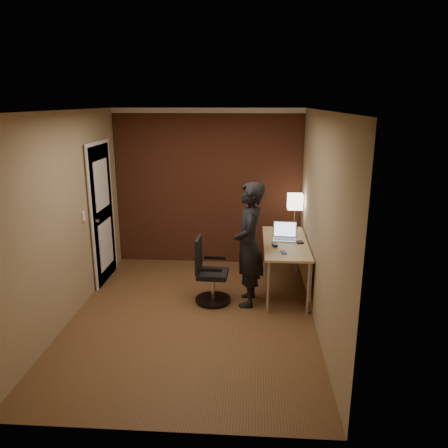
% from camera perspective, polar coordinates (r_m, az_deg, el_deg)
% --- Properties ---
extents(room, '(4.00, 4.00, 4.00)m').
position_cam_1_polar(room, '(6.65, -4.81, 5.06)').
color(room, brown).
rests_on(room, ground).
extents(desk, '(0.60, 1.50, 0.73)m').
position_cam_1_polar(desk, '(6.12, 8.66, -3.46)').
color(desk, tan).
rests_on(desk, ground).
extents(desk_lamp, '(0.22, 0.22, 0.54)m').
position_cam_1_polar(desk_lamp, '(6.60, 9.27, 2.85)').
color(desk_lamp, silver).
rests_on(desk_lamp, desk).
extents(laptop, '(0.35, 0.29, 0.23)m').
position_cam_1_polar(laptop, '(6.19, 7.93, -1.36)').
color(laptop, silver).
rests_on(laptop, desk).
extents(mouse, '(0.08, 0.11, 0.03)m').
position_cam_1_polar(mouse, '(5.87, 6.65, -2.76)').
color(mouse, black).
rests_on(mouse, desk).
extents(phone, '(0.09, 0.13, 0.01)m').
position_cam_1_polar(phone, '(5.63, 7.78, -3.71)').
color(phone, black).
rests_on(phone, desk).
extents(wallet, '(0.11, 0.13, 0.02)m').
position_cam_1_polar(wallet, '(6.06, 9.85, -2.34)').
color(wallet, black).
rests_on(wallet, desk).
extents(office_chair, '(0.48, 0.50, 0.88)m').
position_cam_1_polar(office_chair, '(5.81, -2.02, -6.62)').
color(office_chair, black).
rests_on(office_chair, ground).
extents(person, '(0.41, 0.61, 1.63)m').
position_cam_1_polar(person, '(5.63, 3.28, -2.72)').
color(person, black).
rests_on(person, ground).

